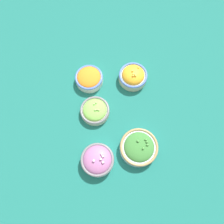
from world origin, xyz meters
TOP-DOWN VIEW (x-y plane):
  - ground_plane at (0.00, 0.00)m, footprint 3.00×3.00m
  - bowl_lettuce at (-0.02, -0.08)m, footprint 0.14×0.14m
  - bowl_red_onion at (0.21, -0.10)m, footprint 0.15×0.15m
  - bowl_broccoli at (0.19, 0.09)m, footprint 0.17×0.17m
  - bowl_carrots at (-0.20, -0.08)m, footprint 0.14×0.14m
  - bowl_squash at (-0.17, 0.14)m, footprint 0.14×0.14m

SIDE VIEW (x-z plane):
  - ground_plane at x=0.00m, z-range 0.00..0.00m
  - bowl_lettuce at x=-0.02m, z-range -0.01..0.06m
  - bowl_carrots at x=-0.20m, z-range 0.00..0.06m
  - bowl_squash at x=-0.17m, z-range -0.01..0.07m
  - bowl_broccoli at x=0.19m, z-range 0.00..0.07m
  - bowl_red_onion at x=0.21m, z-range 0.00..0.08m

